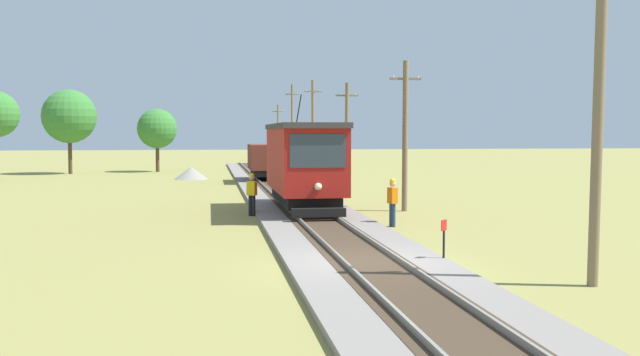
{
  "coord_description": "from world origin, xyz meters",
  "views": [
    {
      "loc": [
        -3.97,
        -17.54,
        3.43
      ],
      "look_at": [
        0.49,
        11.15,
        1.6
      ],
      "focal_mm": 40.12,
      "sensor_mm": 36.0,
      "label": 1
    }
  ],
  "objects": [
    {
      "name": "utility_pole_far",
      "position": [
        4.49,
        40.65,
        3.97
      ],
      "size": [
        1.4,
        0.42,
        7.75
      ],
      "color": "#7A664C",
      "rests_on": "ground"
    },
    {
      "name": "sleeper_bed",
      "position": [
        0.0,
        0.0,
        0.18
      ],
      "size": [
        2.04,
        120.0,
        0.01
      ],
      "primitive_type": "cube",
      "color": "#423323",
      "rests_on": "track_ballast"
    },
    {
      "name": "tree_right_near",
      "position": [
        -15.46,
        44.68,
        4.8
      ],
      "size": [
        4.48,
        4.48,
        7.05
      ],
      "color": "#4C3823",
      "rests_on": "ground"
    },
    {
      "name": "rail_left",
      "position": [
        -0.72,
        0.0,
        0.25
      ],
      "size": [
        0.07,
        120.0,
        0.14
      ],
      "primitive_type": "cube",
      "color": "gray",
      "rests_on": "track_ballast"
    },
    {
      "name": "utility_pole_distant",
      "position": [
        4.49,
        55.5,
        4.29
      ],
      "size": [
        1.4,
        0.45,
        8.39
      ],
      "color": "#7A664C",
      "rests_on": "ground"
    },
    {
      "name": "ground_plane",
      "position": [
        0.0,
        0.0,
        0.0
      ],
      "size": [
        260.0,
        260.0,
        0.0
      ],
      "primitive_type": "plane",
      "color": "olive"
    },
    {
      "name": "utility_pole_horizon",
      "position": [
        4.49,
        70.72,
        3.55
      ],
      "size": [
        1.4,
        0.5,
        6.91
      ],
      "color": "#7A664C",
      "rests_on": "ground"
    },
    {
      "name": "gravel_pile",
      "position": [
        -5.3,
        36.1,
        0.46
      ],
      "size": [
        2.54,
        2.54,
        0.92
      ],
      "primitive_type": "cone",
      "color": "gray",
      "rests_on": "ground"
    },
    {
      "name": "utility_pole_near_tram",
      "position": [
        4.49,
        12.71,
        3.38
      ],
      "size": [
        1.4,
        0.3,
        6.56
      ],
      "color": "#7A664C",
      "rests_on": "ground"
    },
    {
      "name": "utility_pole_mid",
      "position": [
        4.49,
        26.11,
        3.36
      ],
      "size": [
        1.4,
        0.57,
        6.53
      ],
      "color": "#7A664C",
      "rests_on": "ground"
    },
    {
      "name": "tree_left_far",
      "position": [
        -8.47,
        46.89,
        3.8
      ],
      "size": [
        3.47,
        3.47,
        5.56
      ],
      "color": "#4C3823",
      "rests_on": "ground"
    },
    {
      "name": "rail_right",
      "position": [
        0.72,
        0.0,
        0.25
      ],
      "size": [
        0.07,
        120.0,
        0.14
      ],
      "primitive_type": "cube",
      "color": "gray",
      "rests_on": "track_ballast"
    },
    {
      "name": "red_tram",
      "position": [
        0.0,
        12.48,
        2.19
      ],
      "size": [
        2.6,
        8.54,
        4.79
      ],
      "color": "maroon",
      "rests_on": "rail_right"
    },
    {
      "name": "freight_car",
      "position": [
        0.0,
        32.06,
        1.56
      ],
      "size": [
        2.4,
        5.2,
        2.31
      ],
      "color": "maroon",
      "rests_on": "rail_right"
    },
    {
      "name": "second_worker",
      "position": [
        -2.24,
        11.92,
        0.98
      ],
      "size": [
        0.45,
        0.41,
        1.78
      ],
      "rotation": [
        0.0,
        0.0,
        1.0
      ],
      "color": "black",
      "rests_on": "ground"
    },
    {
      "name": "track_worker",
      "position": [
        2.63,
        7.71,
        0.98
      ],
      "size": [
        0.33,
        0.43,
        1.78
      ],
      "rotation": [
        0.0,
        0.0,
        -2.89
      ],
      "color": "navy",
      "rests_on": "ground"
    },
    {
      "name": "utility_pole_foreground",
      "position": [
        4.49,
        -2.92,
        4.15
      ],
      "size": [
        1.4,
        0.38,
        8.1
      ],
      "color": "#7A664C",
      "rests_on": "ground"
    },
    {
      "name": "trackside_signal_marker",
      "position": [
        2.03,
        0.15,
        0.67
      ],
      "size": [
        0.21,
        0.21,
        1.18
      ],
      "color": "black",
      "rests_on": "ground"
    },
    {
      "name": "track_ballast",
      "position": [
        0.0,
        0.0,
        0.09
      ],
      "size": [
        4.2,
        120.0,
        0.18
      ],
      "primitive_type": "cube",
      "color": "gray",
      "rests_on": "ground"
    }
  ]
}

